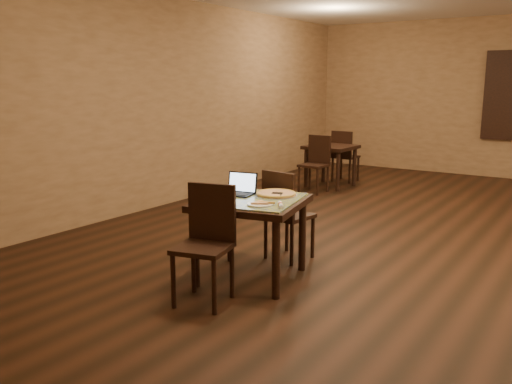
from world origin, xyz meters
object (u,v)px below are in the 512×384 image
Objects in this scene: chair_main_far at (284,210)px; laptop at (239,189)px; other_table_b_chair_near at (316,160)px; tiled_table at (251,209)px; other_table_b_chair_far at (344,153)px; chair_main_near at (207,236)px; other_table_b at (331,152)px; pizza_pan at (276,195)px.

laptop reaches higher than chair_main_far.
other_table_b_chair_near is (-1.38, 3.33, 0.00)m from chair_main_far.
tiled_table is at bearing -35.67° from laptop.
other_table_b_chair_near and other_table_b_chair_far have the same top height.
chair_main_near is at bearing -71.18° from other_table_b_chair_near.
chair_main_far reaches higher than tiled_table.
laptop is (-0.18, 0.71, 0.26)m from chair_main_near.
other_table_b_chair_near is (0.00, -0.54, -0.07)m from other_table_b.
laptop is (-0.20, 0.10, 0.16)m from tiled_table.
tiled_table is at bearing 74.41° from chair_main_near.
other_table_b_chair_near reaches higher than other_table_b.
chair_main_near is 0.78m from laptop.
chair_main_far is 0.47m from pizza_pan.
other_table_b is (-1.38, 3.87, 0.07)m from chair_main_far.
pizza_pan is at bearing 14.28° from laptop.
tiled_table is 1.17× the size of other_table_b_chair_near.
tiled_table is 1.17× the size of other_table_b_chair_far.
other_table_b_chair_near is at bearing 112.21° from pizza_pan.
chair_main_near is at bearing 105.79° from other_table_b_chair_far.
chair_main_far is 1.00× the size of other_table_b_chair_far.
other_table_b is at bearing 92.39° from other_table_b_chair_near.
other_table_b_chair_near is at bearing 97.41° from laptop.
chair_main_far reaches higher than pizza_pan.
other_table_b is at bearing 95.00° from tiled_table.
laptop is at bearing -72.69° from other_table_b.
laptop is at bearing 141.87° from tiled_table.
other_table_b_chair_far is at bearing 90.00° from chair_main_near.
other_table_b_chair_far is at bearing -63.89° from chair_main_far.
laptop is 5.09m from other_table_b_chair_far.
pizza_pan is at bearing -65.71° from other_table_b_chair_near.
tiled_table is 3.37× the size of laptop.
chair_main_far and other_table_b_chair_near have the same top height.
laptop is 0.41× the size of other_table_b.
tiled_table is 1.37× the size of other_table_b.
pizza_pan is 4.51m from other_table_b.
chair_main_far is 4.11m from other_table_b.
laptop is 0.35× the size of other_table_b_chair_far.
tiled_table is at bearing 107.61° from other_table_b_chair_far.
pizza_pan is 0.43× the size of other_table_b_chair_far.
other_table_b is (-1.20, 4.39, -0.22)m from laptop.
chair_main_near is 0.89m from pizza_pan.
chair_main_near is at bearing -72.85° from other_table_b.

